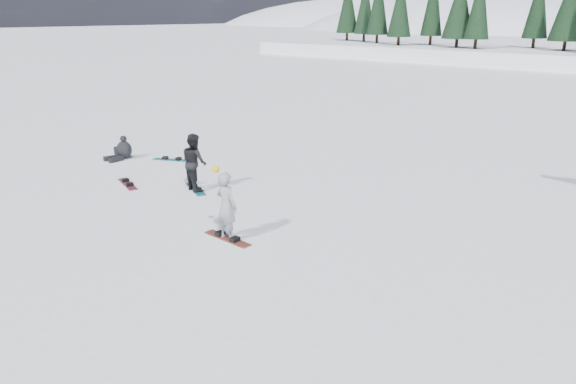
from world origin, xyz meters
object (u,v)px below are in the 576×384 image
object	(u,v)px
snowboarder_woman	(226,206)
gear_bag	(119,151)
seated_rider	(123,150)
snowboard_loose_c	(172,160)
snowboarder_man	(194,162)
snowboard_loose_b	(128,184)

from	to	relation	value
snowboarder_woman	gear_bag	bearing A→B (deg)	-17.01
snowboarder_woman	seated_rider	bearing A→B (deg)	-16.81
snowboard_loose_c	snowboarder_man	bearing A→B (deg)	-53.49
snowboarder_woman	snowboarder_man	distance (m)	4.38
snowboarder_woman	gear_bag	xyz separation A→B (m)	(-9.73, 3.11, -0.74)
seated_rider	gear_bag	size ratio (longest dim) A/B	2.40
snowboarder_woman	snowboard_loose_b	world-z (taller)	snowboarder_woman
seated_rider	snowboard_loose_b	bearing A→B (deg)	-28.97
snowboarder_man	snowboard_loose_b	distance (m)	2.57
gear_bag	snowboarder_man	bearing A→B (deg)	-9.30
snowboard_loose_b	snowboard_loose_c	bearing A→B (deg)	135.52
gear_bag	snowboard_loose_c	xyz separation A→B (m)	(2.29, 0.84, -0.14)
snowboard_loose_b	snowboarder_man	bearing A→B (deg)	46.76
gear_bag	snowboard_loose_b	bearing A→B (deg)	-29.06
snowboarder_man	snowboard_loose_c	bearing A→B (deg)	-12.47
snowboarder_woman	gear_bag	world-z (taller)	snowboarder_woman
snowboard_loose_b	gear_bag	bearing A→B (deg)	169.58
snowboarder_woman	snowboarder_man	size ratio (longest dim) A/B	1.04
seated_rider	snowboard_loose_b	distance (m)	3.61
snowboard_loose_b	snowboard_loose_c	xyz separation A→B (m)	(-1.49, 2.95, 0.00)
snowboard_loose_c	seated_rider	bearing A→B (deg)	-172.29
snowboarder_woman	snowboard_loose_b	size ratio (longest dim) A/B	1.27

